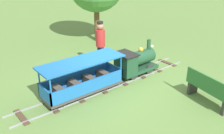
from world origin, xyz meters
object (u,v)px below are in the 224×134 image
(conductor_person, at_px, (100,41))
(park_bench, at_px, (209,89))
(locomotive, at_px, (135,62))
(passenger_car, at_px, (83,81))

(conductor_person, height_order, park_bench, conductor_person)
(locomotive, height_order, passenger_car, locomotive)
(conductor_person, bearing_deg, park_bench, 13.08)
(locomotive, distance_m, passenger_car, 1.93)
(locomotive, bearing_deg, passenger_car, -90.00)
(passenger_car, relative_size, conductor_person, 1.45)
(locomotive, relative_size, conductor_person, 0.89)
(passenger_car, relative_size, park_bench, 1.74)
(park_bench, bearing_deg, locomotive, -172.39)
(locomotive, xyz_separation_m, passenger_car, (0.00, -1.93, -0.06))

